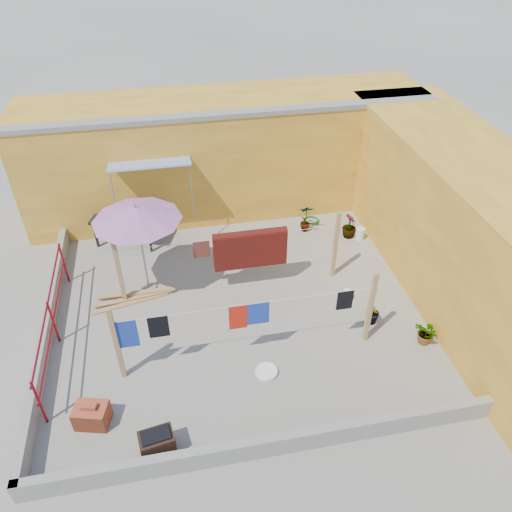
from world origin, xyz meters
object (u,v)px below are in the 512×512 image
Objects in this scene: white_basin at (267,372)px; water_jug_b at (360,234)px; brick_stack at (92,415)px; brazier at (157,444)px; plant_back_a at (243,242)px; patio_umbrella at (136,214)px; outdoor_table at (125,219)px; water_jug_a at (347,295)px; green_hose at (311,220)px.

water_jug_b is (3.44, 4.01, 0.12)m from white_basin.
white_basin is at bearing 8.59° from brick_stack.
brazier is (1.12, -0.82, 0.03)m from brick_stack.
brazier is 5.80m from plant_back_a.
patio_umbrella is 1.26× the size of outdoor_table.
water_jug_a is (4.50, -1.28, -1.97)m from patio_umbrella.
water_jug_a is (2.28, 1.74, 0.09)m from white_basin.
plant_back_a is at bearing 21.27° from patio_umbrella.
brazier is (0.52, -6.40, -0.46)m from outdoor_table.
outdoor_table reaches higher than white_basin.
green_hose is at bearing 54.53° from brazier.
white_basin is 0.95× the size of green_hose.
plant_back_a is (2.91, -1.12, -0.36)m from outdoor_table.
water_jug_b is at bearing 33.83° from brick_stack.
brick_stack is at bearing -135.50° from green_hose.
plant_back_a is at bearing 51.86° from brick_stack.
outdoor_table is 6.24m from water_jug_b.
outdoor_table is 2.95× the size of brazier.
white_basin is at bearing -62.17° from outdoor_table.
brick_stack reaches higher than white_basin.
brick_stack is at bearing 144.01° from brazier.
patio_umbrella is 5.46m from green_hose.
outdoor_table is 3.14m from plant_back_a.
patio_umbrella is 5.16× the size of white_basin.
outdoor_table is 2.76× the size of brick_stack.
water_jug_a reaches higher than green_hose.
green_hose is at bearing 0.00° from outdoor_table.
green_hose is 0.67× the size of plant_back_a.
outdoor_table is at bearing 117.83° from white_basin.
outdoor_table is 6.05× the size of water_jug_a.
patio_umbrella is 4.92× the size of green_hose.
green_hose is (4.56, 6.40, -0.22)m from brazier.
water_jug_a is at bearing -33.96° from outdoor_table.
water_jug_a is at bearing -92.01° from green_hose.
patio_umbrella is at bearing 90.73° from brazier.
green_hose is (5.68, 5.58, -0.19)m from brick_stack.
water_jug_b is (5.65, 0.99, -1.94)m from patio_umbrella.
patio_umbrella reaches higher than plant_back_a.
brazier is (0.06, -4.33, -1.85)m from patio_umbrella.
water_jug_b is (1.15, 2.27, 0.03)m from water_jug_a.
patio_umbrella is at bearing -155.89° from green_hose.
patio_umbrella is 3.49× the size of brick_stack.
water_jug_b is at bearing -10.01° from outdoor_table.
brick_stack is 1.39m from brazier.
water_jug_b is (5.60, 5.32, -0.09)m from brazier.
brazier reaches higher than water_jug_a.
water_jug_b is at bearing 43.54° from brazier.
water_jug_a is (4.97, -3.35, -0.57)m from outdoor_table.
green_hose is (2.40, 5.09, -0.01)m from white_basin.
plant_back_a is (-2.17, -1.12, 0.32)m from green_hose.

